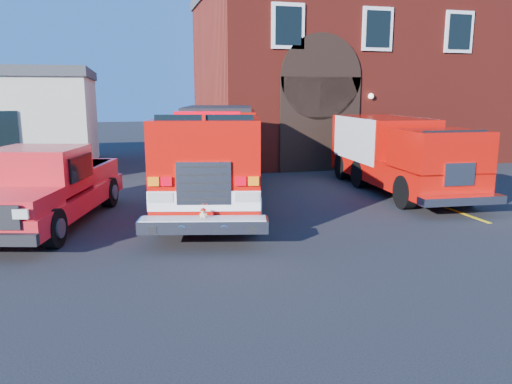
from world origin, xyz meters
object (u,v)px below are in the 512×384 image
object	(u,v)px
fire_engine	(215,155)
secondary_truck	(398,152)
pickup_truck	(46,188)
fire_station	(347,75)

from	to	relation	value
fire_engine	secondary_truck	xyz separation A→B (m)	(6.39, 0.35, -0.16)
pickup_truck	secondary_truck	xyz separation A→B (m)	(11.02, 1.71, 0.39)
pickup_truck	secondary_truck	bearing A→B (deg)	8.84
fire_station	fire_engine	bearing A→B (deg)	-131.20
fire_station	fire_engine	world-z (taller)	fire_station
fire_station	secondary_truck	distance (m)	10.65
fire_station	pickup_truck	world-z (taller)	fire_station
fire_station	pickup_truck	bearing A→B (deg)	-139.51
pickup_truck	secondary_truck	world-z (taller)	secondary_truck
fire_engine	fire_station	bearing A→B (deg)	48.80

